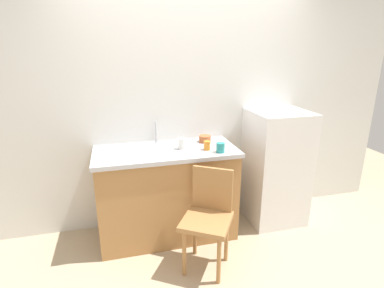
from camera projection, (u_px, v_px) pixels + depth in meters
name	position (u px, v px, depth m)	size (l,w,h in m)	color
ground_plane	(214.00, 269.00, 2.70)	(8.00, 8.00, 0.00)	tan
back_wall	(187.00, 100.00, 3.21)	(4.80, 0.10, 2.69)	silver
cabinet_base	(167.00, 195.00, 3.09)	(1.34, 0.60, 0.90)	#A87542
countertop	(166.00, 151.00, 2.95)	(1.38, 0.64, 0.04)	#B7B7BC
faucet	(156.00, 132.00, 3.13)	(0.02, 0.02, 0.23)	#B7B7BC
refrigerator	(276.00, 167.00, 3.34)	(0.59, 0.57, 1.25)	white
chair	(208.00, 215.00, 2.63)	(0.55, 0.55, 0.89)	#A87542
terracotta_bowl	(205.00, 139.00, 3.16)	(0.12, 0.12, 0.07)	#B25B33
cup_white	(182.00, 144.00, 2.94)	(0.08, 0.08, 0.11)	white
cup_teal	(220.00, 148.00, 2.85)	(0.08, 0.08, 0.09)	teal
cup_orange	(207.00, 145.00, 2.92)	(0.06, 0.06, 0.09)	orange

